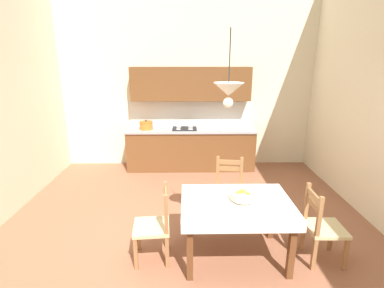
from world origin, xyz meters
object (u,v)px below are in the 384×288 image
object	(u,v)px
dining_chair_tv_side	(155,226)
dining_chair_kitchen_side	(229,190)
dining_chair_window_side	(322,227)
pendant_lamp	(229,90)
dining_table	(236,211)
kitchen_cabinetry	(191,130)
fruit_bowl	(243,196)

from	to	relation	value
dining_chair_tv_side	dining_chair_kitchen_side	distance (m)	1.39
dining_chair_window_side	pendant_lamp	size ratio (longest dim) A/B	1.16
dining_chair_window_side	dining_chair_kitchen_side	bearing A→B (deg)	133.74
dining_chair_window_side	dining_chair_kitchen_side	world-z (taller)	same
dining_table	dining_chair_window_side	bearing A→B (deg)	-4.32
kitchen_cabinetry	dining_chair_kitchen_side	xyz separation A→B (m)	(0.56, -2.13, -0.41)
dining_chair_tv_side	dining_chair_kitchen_side	world-z (taller)	same
pendant_lamp	dining_chair_kitchen_side	bearing A→B (deg)	78.47
dining_chair_tv_side	dining_chair_window_side	size ratio (longest dim) A/B	1.00
dining_table	dining_chair_kitchen_side	size ratio (longest dim) A/B	1.40
kitchen_cabinetry	fruit_bowl	bearing A→B (deg)	-79.02
dining_chair_tv_side	dining_chair_window_side	distance (m)	1.98
dining_chair_kitchen_side	fruit_bowl	size ratio (longest dim) A/B	3.10
dining_chair_kitchen_side	pendant_lamp	bearing A→B (deg)	-101.53
dining_chair_tv_side	dining_chair_kitchen_side	xyz separation A→B (m)	(1.01, 0.96, 0.00)
dining_chair_tv_side	kitchen_cabinetry	bearing A→B (deg)	81.72
dining_chair_kitchen_side	pendant_lamp	xyz separation A→B (m)	(-0.18, -0.90, 1.59)
kitchen_cabinetry	dining_chair_kitchen_side	size ratio (longest dim) A/B	2.99
dining_table	dining_chair_window_side	xyz separation A→B (m)	(1.01, -0.08, -0.18)
dining_chair_tv_side	fruit_bowl	bearing A→B (deg)	2.30
kitchen_cabinetry	dining_chair_window_side	xyz separation A→B (m)	(1.53, -3.14, -0.41)
dining_chair_window_side	pendant_lamp	world-z (taller)	pendant_lamp
kitchen_cabinetry	dining_chair_tv_side	xyz separation A→B (m)	(-0.45, -3.09, -0.41)
dining_chair_window_side	fruit_bowl	xyz separation A→B (m)	(-0.94, 0.10, 0.37)
kitchen_cabinetry	fruit_bowl	xyz separation A→B (m)	(0.59, -3.04, -0.04)
kitchen_cabinetry	dining_table	xyz separation A→B (m)	(0.52, -3.06, -0.23)
dining_chair_window_side	pendant_lamp	xyz separation A→B (m)	(-1.15, 0.10, 1.59)
dining_chair_tv_side	dining_chair_kitchen_side	size ratio (longest dim) A/B	1.00
kitchen_cabinetry	dining_chair_tv_side	world-z (taller)	kitchen_cabinetry
dining_chair_tv_side	pendant_lamp	distance (m)	1.79
dining_table	fruit_bowl	bearing A→B (deg)	14.66
dining_chair_kitchen_side	pendant_lamp	world-z (taller)	pendant_lamp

